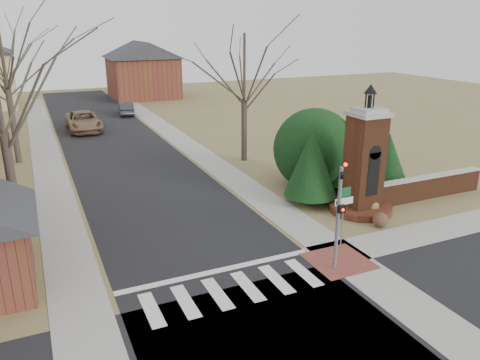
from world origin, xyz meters
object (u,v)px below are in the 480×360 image
traffic_signal_pole (339,208)px  pickup_truck (83,121)px  sign_post (343,206)px  brick_gate_monument (364,171)px  distant_car (126,108)px

traffic_signal_pole → pickup_truck: size_ratio=0.75×
sign_post → brick_gate_monument: brick_gate_monument is taller
pickup_truck → traffic_signal_pole: bearing=-78.9°
sign_post → pickup_truck: bearing=104.1°
brick_gate_monument → pickup_truck: bearing=112.5°
brick_gate_monument → distant_car: 32.20m
distant_car → traffic_signal_pole: bearing=98.6°
sign_post → distant_car: sign_post is taller
distant_car → sign_post: bearing=100.8°
sign_post → pickup_truck: (-7.19, 28.61, -1.11)m
brick_gate_monument → pickup_truck: 27.74m
sign_post → brick_gate_monument: bearing=41.4°
pickup_truck → distant_car: pickup_truck is taller
traffic_signal_pole → sign_post: traffic_signal_pole is taller
sign_post → pickup_truck: size_ratio=0.46×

